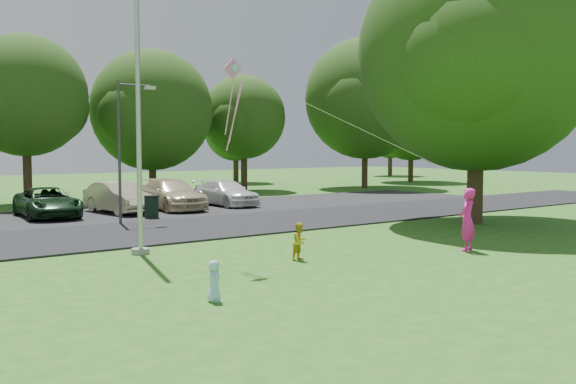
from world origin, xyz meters
TOP-DOWN VIEW (x-y plane):
  - ground at (0.00, 0.00)m, footprint 120.00×120.00m
  - park_road at (0.00, 9.00)m, footprint 60.00×6.00m
  - parking_strip at (0.00, 15.50)m, footprint 42.00×7.00m
  - flagpole at (-3.50, 5.00)m, footprint 0.50×0.50m
  - street_lamp at (-1.05, 11.69)m, footprint 1.54×0.21m
  - trash_can at (0.52, 12.77)m, footprint 0.62×0.62m
  - big_tree at (9.79, 3.70)m, footprint 9.70×9.14m
  - tree_row at (1.59, 24.23)m, footprint 64.35×11.94m
  - horizon_trees at (4.06, 33.88)m, footprint 77.46×7.20m
  - parked_cars at (0.07, 15.51)m, footprint 14.07×4.97m
  - woman at (4.15, -0.18)m, footprint 0.76×0.62m
  - child_yellow at (-0.57, 1.56)m, footprint 0.56×0.48m
  - child_blue at (-4.72, -1.00)m, footprint 0.43×0.47m
  - kite at (-2.08, 1.96)m, footprint 6.72×2.47m

SIDE VIEW (x-z plane):
  - ground at x=0.00m, z-range 0.00..0.00m
  - park_road at x=0.00m, z-range 0.00..0.06m
  - parking_strip at x=0.00m, z-range 0.00..0.06m
  - child_blue at x=-4.72m, z-range 0.00..0.81m
  - trash_can at x=0.52m, z-range 0.00..0.98m
  - child_yellow at x=-0.57m, z-range 0.00..1.00m
  - parked_cars at x=0.07m, z-range 0.01..1.45m
  - woman at x=4.15m, z-range 0.00..1.80m
  - street_lamp at x=-1.05m, z-range 0.55..6.03m
  - flagpole at x=-3.50m, z-range -0.83..9.17m
  - horizon_trees at x=4.06m, z-range 0.79..7.81m
  - kite at x=-2.08m, z-range 2.81..5.95m
  - tree_row at x=1.59m, z-range 0.27..11.15m
  - big_tree at x=9.79m, z-range 0.78..11.94m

